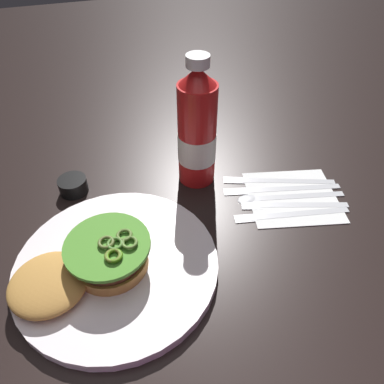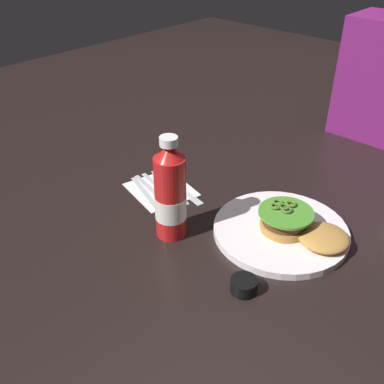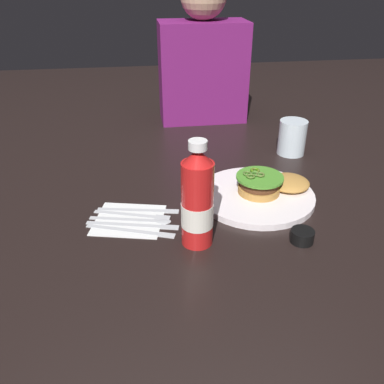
{
  "view_description": "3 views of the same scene",
  "coord_description": "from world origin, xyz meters",
  "px_view_note": "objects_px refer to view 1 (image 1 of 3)",
  "views": [
    {
      "loc": [
        0.07,
        0.25,
        0.45
      ],
      "look_at": [
        -0.06,
        -0.15,
        0.05
      ],
      "focal_mm": 33.77,
      "sensor_mm": 36.0,
      "label": 1
    },
    {
      "loc": [
        0.47,
        -0.79,
        0.61
      ],
      "look_at": [
        -0.12,
        -0.15,
        0.05
      ],
      "focal_mm": 41.74,
      "sensor_mm": 36.0,
      "label": 2
    },
    {
      "loc": [
        -0.21,
        -0.95,
        0.52
      ],
      "look_at": [
        -0.09,
        -0.14,
        0.07
      ],
      "focal_mm": 37.84,
      "sensor_mm": 36.0,
      "label": 3
    }
  ],
  "objects_px": {
    "table_knife": "(272,179)",
    "dinner_plate": "(117,265)",
    "ketchup_bottle": "(197,132)",
    "butter_knife": "(285,213)",
    "burger_sandwich": "(88,265)",
    "condiment_cup": "(73,185)",
    "steak_knife": "(275,188)",
    "spoon_utensil": "(276,196)",
    "napkin": "(292,196)",
    "fork_utensil": "(285,203)"
  },
  "relations": [
    {
      "from": "dinner_plate",
      "to": "napkin",
      "type": "height_order",
      "value": "dinner_plate"
    },
    {
      "from": "condiment_cup",
      "to": "butter_knife",
      "type": "relative_size",
      "value": 0.26
    },
    {
      "from": "dinner_plate",
      "to": "burger_sandwich",
      "type": "bearing_deg",
      "value": 11.7
    },
    {
      "from": "table_knife",
      "to": "dinner_plate",
      "type": "bearing_deg",
      "value": 19.08
    },
    {
      "from": "napkin",
      "to": "spoon_utensil",
      "type": "xyz_separation_m",
      "value": [
        0.03,
        -0.01,
        0.0
      ]
    },
    {
      "from": "spoon_utensil",
      "to": "steak_knife",
      "type": "bearing_deg",
      "value": -110.85
    },
    {
      "from": "ketchup_bottle",
      "to": "steak_knife",
      "type": "distance_m",
      "value": 0.18
    },
    {
      "from": "condiment_cup",
      "to": "butter_knife",
      "type": "bearing_deg",
      "value": 152.5
    },
    {
      "from": "dinner_plate",
      "to": "spoon_utensil",
      "type": "bearing_deg",
      "value": -167.91
    },
    {
      "from": "ketchup_bottle",
      "to": "steak_knife",
      "type": "relative_size",
      "value": 1.1
    },
    {
      "from": "burger_sandwich",
      "to": "steak_knife",
      "type": "height_order",
      "value": "burger_sandwich"
    },
    {
      "from": "dinner_plate",
      "to": "ketchup_bottle",
      "type": "relative_size",
      "value": 1.26
    },
    {
      "from": "condiment_cup",
      "to": "spoon_utensil",
      "type": "height_order",
      "value": "condiment_cup"
    },
    {
      "from": "ketchup_bottle",
      "to": "table_knife",
      "type": "distance_m",
      "value": 0.17
    },
    {
      "from": "burger_sandwich",
      "to": "spoon_utensil",
      "type": "bearing_deg",
      "value": -167.95
    },
    {
      "from": "ketchup_bottle",
      "to": "napkin",
      "type": "xyz_separation_m",
      "value": [
        -0.15,
        0.11,
        -0.1
      ]
    },
    {
      "from": "burger_sandwich",
      "to": "butter_knife",
      "type": "xyz_separation_m",
      "value": [
        -0.33,
        -0.03,
        -0.03
      ]
    },
    {
      "from": "dinner_plate",
      "to": "napkin",
      "type": "bearing_deg",
      "value": -170.14
    },
    {
      "from": "condiment_cup",
      "to": "table_knife",
      "type": "distance_m",
      "value": 0.37
    },
    {
      "from": "burger_sandwich",
      "to": "ketchup_bottle",
      "type": "bearing_deg",
      "value": -141.7
    },
    {
      "from": "table_knife",
      "to": "steak_knife",
      "type": "xyz_separation_m",
      "value": [
        0.01,
        0.02,
        0.0
      ]
    },
    {
      "from": "burger_sandwich",
      "to": "ketchup_bottle",
      "type": "relative_size",
      "value": 0.84
    },
    {
      "from": "fork_utensil",
      "to": "dinner_plate",
      "type": "bearing_deg",
      "value": 7.81
    },
    {
      "from": "dinner_plate",
      "to": "fork_utensil",
      "type": "relative_size",
      "value": 1.62
    },
    {
      "from": "fork_utensil",
      "to": "butter_knife",
      "type": "bearing_deg",
      "value": 60.34
    },
    {
      "from": "condiment_cup",
      "to": "burger_sandwich",
      "type": "bearing_deg",
      "value": 92.49
    },
    {
      "from": "napkin",
      "to": "burger_sandwich",
      "type": "bearing_deg",
      "value": 10.05
    },
    {
      "from": "napkin",
      "to": "steak_knife",
      "type": "xyz_separation_m",
      "value": [
        0.02,
        -0.03,
        0.0
      ]
    },
    {
      "from": "table_knife",
      "to": "spoon_utensil",
      "type": "distance_m",
      "value": 0.05
    },
    {
      "from": "condiment_cup",
      "to": "spoon_utensil",
      "type": "relative_size",
      "value": 0.27
    },
    {
      "from": "condiment_cup",
      "to": "napkin",
      "type": "distance_m",
      "value": 0.39
    },
    {
      "from": "dinner_plate",
      "to": "ketchup_bottle",
      "type": "height_order",
      "value": "ketchup_bottle"
    },
    {
      "from": "ketchup_bottle",
      "to": "condiment_cup",
      "type": "xyz_separation_m",
      "value": [
        0.22,
        -0.03,
        -0.09
      ]
    },
    {
      "from": "dinner_plate",
      "to": "burger_sandwich",
      "type": "relative_size",
      "value": 1.5
    },
    {
      "from": "ketchup_bottle",
      "to": "fork_utensil",
      "type": "distance_m",
      "value": 0.2
    },
    {
      "from": "condiment_cup",
      "to": "fork_utensil",
      "type": "bearing_deg",
      "value": 156.24
    },
    {
      "from": "spoon_utensil",
      "to": "fork_utensil",
      "type": "relative_size",
      "value": 1.04
    },
    {
      "from": "fork_utensil",
      "to": "butter_knife",
      "type": "xyz_separation_m",
      "value": [
        0.01,
        0.02,
        0.0
      ]
    },
    {
      "from": "ketchup_bottle",
      "to": "butter_knife",
      "type": "xyz_separation_m",
      "value": [
        -0.11,
        0.14,
        -0.1
      ]
    },
    {
      "from": "napkin",
      "to": "fork_utensil",
      "type": "distance_m",
      "value": 0.03
    },
    {
      "from": "napkin",
      "to": "table_knife",
      "type": "bearing_deg",
      "value": -73.61
    },
    {
      "from": "ketchup_bottle",
      "to": "butter_knife",
      "type": "bearing_deg",
      "value": 127.66
    },
    {
      "from": "dinner_plate",
      "to": "burger_sandwich",
      "type": "xyz_separation_m",
      "value": [
        0.04,
        0.01,
        0.03
      ]
    },
    {
      "from": "fork_utensil",
      "to": "butter_knife",
      "type": "height_order",
      "value": "same"
    },
    {
      "from": "burger_sandwich",
      "to": "condiment_cup",
      "type": "xyz_separation_m",
      "value": [
        0.01,
        -0.2,
        -0.02
      ]
    },
    {
      "from": "table_knife",
      "to": "spoon_utensil",
      "type": "bearing_deg",
      "value": 72.11
    },
    {
      "from": "ketchup_bottle",
      "to": "condiment_cup",
      "type": "bearing_deg",
      "value": -7.97
    },
    {
      "from": "butter_knife",
      "to": "burger_sandwich",
      "type": "bearing_deg",
      "value": 4.83
    },
    {
      "from": "spoon_utensil",
      "to": "butter_knife",
      "type": "relative_size",
      "value": 0.96
    },
    {
      "from": "dinner_plate",
      "to": "butter_knife",
      "type": "bearing_deg",
      "value": -176.09
    }
  ]
}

